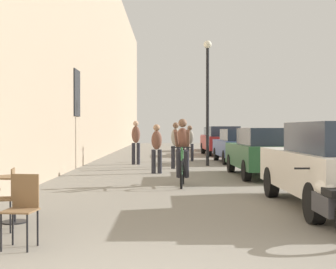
{
  "coord_description": "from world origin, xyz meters",
  "views": [
    {
      "loc": [
        0.14,
        -4.06,
        1.46
      ],
      "look_at": [
        0.13,
        15.08,
        1.22
      ],
      "focal_mm": 51.89,
      "sensor_mm": 36.0,
      "label": 1
    }
  ],
  "objects_px": {
    "cafe_chair_near_toward_street": "(23,205)",
    "parked_car_third": "(239,145)",
    "parked_car_fifth": "(216,138)",
    "pedestrian_near": "(157,146)",
    "parked_car_second": "(265,152)",
    "parked_motorcycle": "(329,204)",
    "cafe_chair_mid_toward_wall": "(6,195)",
    "parked_car_fourth": "(222,140)",
    "pedestrian_far": "(136,140)",
    "pedestrian_mid": "(176,143)",
    "pedestrian_furthest": "(190,141)",
    "cafe_table_mid": "(15,189)",
    "street_lamp": "(208,86)",
    "cyclist_on_bicycle": "(183,154)"
  },
  "relations": [
    {
      "from": "pedestrian_mid",
      "to": "parked_car_third",
      "type": "bearing_deg",
      "value": 49.04
    },
    {
      "from": "cafe_table_mid",
      "to": "pedestrian_furthest",
      "type": "height_order",
      "value": "pedestrian_furthest"
    },
    {
      "from": "pedestrian_furthest",
      "to": "parked_car_fourth",
      "type": "xyz_separation_m",
      "value": [
        1.95,
        4.95,
        -0.08
      ]
    },
    {
      "from": "cafe_chair_near_toward_street",
      "to": "parked_motorcycle",
      "type": "height_order",
      "value": "cafe_chair_near_toward_street"
    },
    {
      "from": "pedestrian_far",
      "to": "parked_car_third",
      "type": "relative_size",
      "value": 0.43
    },
    {
      "from": "parked_car_fourth",
      "to": "parked_motorcycle",
      "type": "xyz_separation_m",
      "value": [
        -0.69,
        -19.86,
        -0.41
      ]
    },
    {
      "from": "street_lamp",
      "to": "cafe_chair_near_toward_street",
      "type": "bearing_deg",
      "value": -104.38
    },
    {
      "from": "pedestrian_mid",
      "to": "parked_car_fourth",
      "type": "height_order",
      "value": "pedestrian_mid"
    },
    {
      "from": "cyclist_on_bicycle",
      "to": "parked_motorcycle",
      "type": "height_order",
      "value": "cyclist_on_bicycle"
    },
    {
      "from": "pedestrian_far",
      "to": "parked_car_fifth",
      "type": "bearing_deg",
      "value": 70.23
    },
    {
      "from": "cafe_table_mid",
      "to": "parked_car_fifth",
      "type": "bearing_deg",
      "value": 77.27
    },
    {
      "from": "parked_motorcycle",
      "to": "pedestrian_far",
      "type": "bearing_deg",
      "value": 105.33
    },
    {
      "from": "parked_car_second",
      "to": "parked_motorcycle",
      "type": "distance_m",
      "value": 7.92
    },
    {
      "from": "pedestrian_far",
      "to": "parked_car_second",
      "type": "distance_m",
      "value": 6.56
    },
    {
      "from": "cafe_chair_mid_toward_wall",
      "to": "parked_car_second",
      "type": "height_order",
      "value": "parked_car_second"
    },
    {
      "from": "cafe_chair_near_toward_street",
      "to": "parked_car_second",
      "type": "bearing_deg",
      "value": 61.57
    },
    {
      "from": "pedestrian_near",
      "to": "pedestrian_furthest",
      "type": "bearing_deg",
      "value": 77.19
    },
    {
      "from": "cafe_table_mid",
      "to": "street_lamp",
      "type": "height_order",
      "value": "street_lamp"
    },
    {
      "from": "cafe_chair_near_toward_street",
      "to": "parked_motorcycle",
      "type": "xyz_separation_m",
      "value": [
        4.02,
        0.8,
        -0.11
      ]
    },
    {
      "from": "cyclist_on_bicycle",
      "to": "parked_car_fifth",
      "type": "height_order",
      "value": "cyclist_on_bicycle"
    },
    {
      "from": "pedestrian_far",
      "to": "pedestrian_furthest",
      "type": "xyz_separation_m",
      "value": [
        2.28,
        1.99,
        -0.1
      ]
    },
    {
      "from": "pedestrian_furthest",
      "to": "parked_car_fourth",
      "type": "relative_size",
      "value": 0.36
    },
    {
      "from": "parked_car_third",
      "to": "parked_car_fifth",
      "type": "distance_m",
      "value": 11.35
    },
    {
      "from": "pedestrian_mid",
      "to": "cyclist_on_bicycle",
      "type": "bearing_deg",
      "value": -89.05
    },
    {
      "from": "pedestrian_far",
      "to": "parked_car_fourth",
      "type": "distance_m",
      "value": 8.14
    },
    {
      "from": "cafe_chair_near_toward_street",
      "to": "pedestrian_mid",
      "type": "xyz_separation_m",
      "value": [
        2.07,
        11.66,
        0.43
      ]
    },
    {
      "from": "pedestrian_far",
      "to": "parked_car_third",
      "type": "distance_m",
      "value": 4.47
    },
    {
      "from": "cafe_chair_near_toward_street",
      "to": "parked_car_third",
      "type": "relative_size",
      "value": 0.22
    },
    {
      "from": "parked_car_fourth",
      "to": "pedestrian_furthest",
      "type": "bearing_deg",
      "value": -111.5
    },
    {
      "from": "pedestrian_near",
      "to": "parked_car_second",
      "type": "height_order",
      "value": "pedestrian_near"
    },
    {
      "from": "parked_car_fourth",
      "to": "parked_car_fifth",
      "type": "bearing_deg",
      "value": 87.44
    },
    {
      "from": "parked_car_third",
      "to": "parked_motorcycle",
      "type": "height_order",
      "value": "parked_car_third"
    },
    {
      "from": "pedestrian_near",
      "to": "street_lamp",
      "type": "height_order",
      "value": "street_lamp"
    },
    {
      "from": "cafe_table_mid",
      "to": "pedestrian_far",
      "type": "xyz_separation_m",
      "value": [
        1.08,
        12.14,
        0.48
      ]
    },
    {
      "from": "cafe_chair_mid_toward_wall",
      "to": "parked_car_third",
      "type": "distance_m",
      "value": 14.87
    },
    {
      "from": "cafe_chair_near_toward_street",
      "to": "parked_motorcycle",
      "type": "relative_size",
      "value": 0.41
    },
    {
      "from": "cafe_chair_near_toward_street",
      "to": "pedestrian_mid",
      "type": "distance_m",
      "value": 11.85
    },
    {
      "from": "cafe_chair_mid_toward_wall",
      "to": "parked_car_fourth",
      "type": "distance_m",
      "value": 20.41
    },
    {
      "from": "parked_car_third",
      "to": "parked_car_fourth",
      "type": "relative_size",
      "value": 0.91
    },
    {
      "from": "parked_motorcycle",
      "to": "pedestrian_near",
      "type": "bearing_deg",
      "value": 106.16
    },
    {
      "from": "pedestrian_furthest",
      "to": "parked_car_fifth",
      "type": "xyz_separation_m",
      "value": [
        2.2,
        10.47,
        -0.09
      ]
    },
    {
      "from": "pedestrian_far",
      "to": "parked_motorcycle",
      "type": "distance_m",
      "value": 13.4
    },
    {
      "from": "cafe_chair_mid_toward_wall",
      "to": "parked_car_fifth",
      "type": "xyz_separation_m",
      "value": [
        5.48,
        25.24,
        0.29
      ]
    },
    {
      "from": "pedestrian_far",
      "to": "pedestrian_mid",
      "type": "bearing_deg",
      "value": -52.25
    },
    {
      "from": "street_lamp",
      "to": "parked_motorcycle",
      "type": "bearing_deg",
      "value": -86.78
    },
    {
      "from": "pedestrian_far",
      "to": "parked_car_second",
      "type": "height_order",
      "value": "pedestrian_far"
    },
    {
      "from": "cafe_chair_near_toward_street",
      "to": "cyclist_on_bicycle",
      "type": "distance_m",
      "value": 6.81
    },
    {
      "from": "cafe_chair_mid_toward_wall",
      "to": "street_lamp",
      "type": "xyz_separation_m",
      "value": [
        3.86,
        12.08,
        2.59
      ]
    },
    {
      "from": "pedestrian_far",
      "to": "parked_car_second",
      "type": "bearing_deg",
      "value": -50.0
    },
    {
      "from": "pedestrian_mid",
      "to": "pedestrian_near",
      "type": "bearing_deg",
      "value": -109.13
    }
  ]
}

